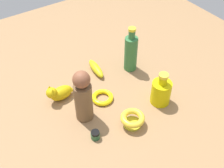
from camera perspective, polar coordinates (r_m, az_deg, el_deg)
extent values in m
plane|color=#936D47|center=(1.35, 0.00, -2.66)|extent=(2.00, 2.00, 0.00)
cylinder|color=#CCBC07|center=(1.31, 9.79, -1.70)|extent=(0.09, 0.09, 0.12)
cylinder|color=#CCBC07|center=(1.26, 10.20, 0.76)|extent=(0.04, 0.04, 0.04)
cylinder|color=yellow|center=(1.24, 10.35, 1.65)|extent=(0.04, 0.04, 0.01)
torus|color=yellow|center=(1.34, -1.92, -2.73)|extent=(0.10, 0.10, 0.02)
cylinder|color=gold|center=(1.25, 4.07, -7.92)|extent=(0.08, 0.08, 0.01)
torus|color=yellow|center=(1.22, 4.16, -6.83)|extent=(0.11, 0.11, 0.03)
ellipsoid|color=gold|center=(1.48, -3.24, 3.13)|extent=(0.06, 0.16, 0.04)
ellipsoid|color=gold|center=(1.35, -10.12, -1.78)|extent=(0.11, 0.07, 0.06)
sphere|color=gold|center=(1.32, -12.02, -1.76)|extent=(0.05, 0.05, 0.05)
cone|color=gold|center=(1.29, -11.86, -1.43)|extent=(0.02, 0.02, 0.02)
cone|color=gold|center=(1.31, -12.45, -0.73)|extent=(0.02, 0.02, 0.02)
ellipsoid|color=gold|center=(1.37, -8.28, -1.27)|extent=(0.05, 0.02, 0.02)
cylinder|color=brown|center=(1.21, -5.72, -3.60)|extent=(0.10, 0.10, 0.19)
sphere|color=brown|center=(1.12, -6.17, 0.90)|extent=(0.07, 0.07, 0.07)
cylinder|color=#265532|center=(1.19, -3.37, -10.29)|extent=(0.04, 0.04, 0.03)
cylinder|color=gold|center=(1.19, -3.39, -9.96)|extent=(0.03, 0.03, 0.00)
cylinder|color=black|center=(1.18, -3.41, -9.75)|extent=(0.04, 0.04, 0.01)
cylinder|color=#306C3A|center=(1.46, 3.79, 6.07)|extent=(0.07, 0.07, 0.19)
cylinder|color=#306C3A|center=(1.39, 4.01, 9.91)|extent=(0.03, 0.03, 0.04)
cylinder|color=yellow|center=(1.37, 4.07, 10.92)|extent=(0.04, 0.04, 0.01)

